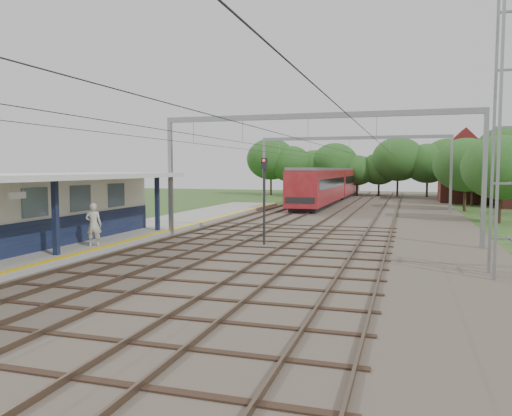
% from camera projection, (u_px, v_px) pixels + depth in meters
% --- Properties ---
extents(ground, '(160.00, 160.00, 0.00)m').
position_uv_depth(ground, '(90.00, 313.00, 13.90)').
color(ground, '#2D4C1E').
rests_on(ground, ground).
extents(ballast_bed, '(18.00, 90.00, 0.10)m').
position_uv_depth(ballast_bed, '(352.00, 217.00, 41.34)').
color(ballast_bed, '#473D33').
rests_on(ballast_bed, ground).
extents(platform, '(5.00, 52.00, 0.35)m').
position_uv_depth(platform, '(125.00, 234.00, 29.42)').
color(platform, gray).
rests_on(platform, ground).
extents(yellow_stripe, '(0.45, 52.00, 0.01)m').
position_uv_depth(yellow_stripe, '(159.00, 232.00, 28.75)').
color(yellow_stripe, yellow).
rests_on(yellow_stripe, platform).
extents(station_building, '(3.41, 18.00, 3.40)m').
position_uv_depth(station_building, '(16.00, 212.00, 23.00)').
color(station_building, beige).
rests_on(station_building, platform).
extents(canopy, '(6.40, 20.00, 3.44)m').
position_uv_depth(canopy, '(18.00, 178.00, 21.60)').
color(canopy, '#121A38').
rests_on(canopy, platform).
extents(rail_tracks, '(11.80, 88.00, 0.15)m').
position_uv_depth(rail_tracks, '(322.00, 214.00, 42.06)').
color(rail_tracks, brown).
rests_on(rail_tracks, ballast_bed).
extents(catenary_system, '(17.22, 88.00, 7.00)m').
position_uv_depth(catenary_system, '(337.00, 148.00, 36.59)').
color(catenary_system, gray).
rests_on(catenary_system, ground).
extents(tree_band, '(31.72, 30.88, 8.82)m').
position_uv_depth(tree_band, '(373.00, 162.00, 66.86)').
color(tree_band, '#382619').
rests_on(tree_band, ground).
extents(house_far, '(8.00, 6.12, 8.66)m').
position_uv_depth(house_far, '(476.00, 175.00, 58.58)').
color(house_far, brown).
rests_on(house_far, ground).
extents(person, '(0.88, 0.73, 2.07)m').
position_uv_depth(person, '(94.00, 224.00, 23.67)').
color(person, beige).
rests_on(person, platform).
extents(train, '(3.08, 38.33, 4.03)m').
position_uv_depth(train, '(332.00, 183.00, 61.31)').
color(train, black).
rests_on(train, ballast_bed).
extents(signal_post, '(0.34, 0.29, 4.58)m').
position_uv_depth(signal_post, '(264.00, 190.00, 25.61)').
color(signal_post, black).
rests_on(signal_post, ground).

